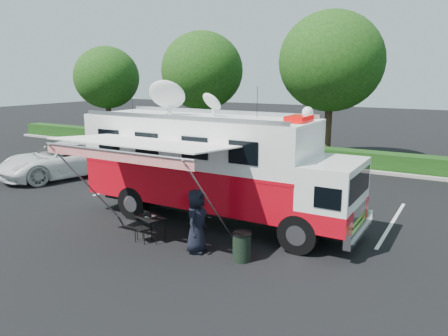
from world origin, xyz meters
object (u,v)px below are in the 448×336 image
(command_truck, at_px, (215,166))
(trash_bin, at_px, (242,246))
(white_suv, at_px, (65,176))
(folding_table, at_px, (151,218))

(command_truck, relative_size, trash_bin, 11.92)
(white_suv, bearing_deg, folding_table, -8.38)
(white_suv, xyz_separation_m, trash_bin, (12.92, -4.71, 0.43))
(command_truck, distance_m, white_suv, 10.93)
(command_truck, distance_m, folding_table, 3.01)
(command_truck, bearing_deg, folding_table, -108.23)
(command_truck, relative_size, folding_table, 9.37)
(white_suv, distance_m, folding_table, 10.79)
(command_truck, relative_size, white_suv, 1.56)
(command_truck, xyz_separation_m, white_suv, (-10.50, 2.20, -2.07))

